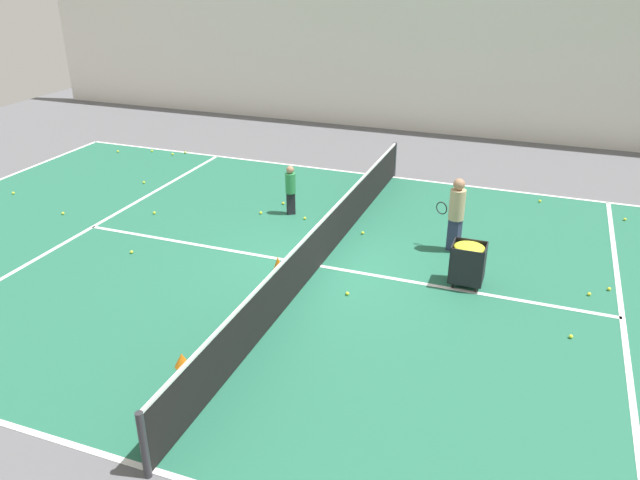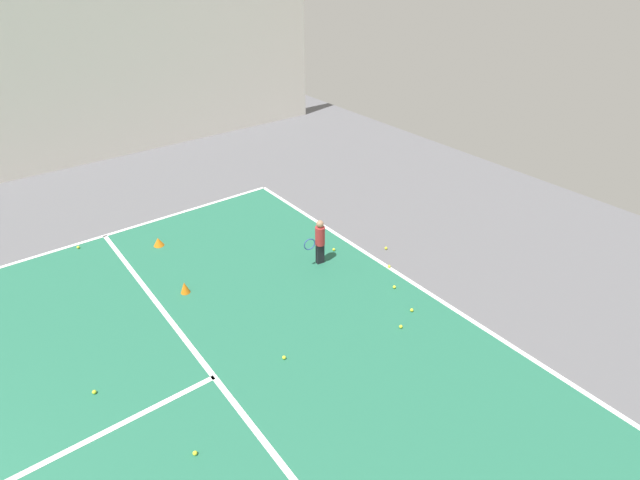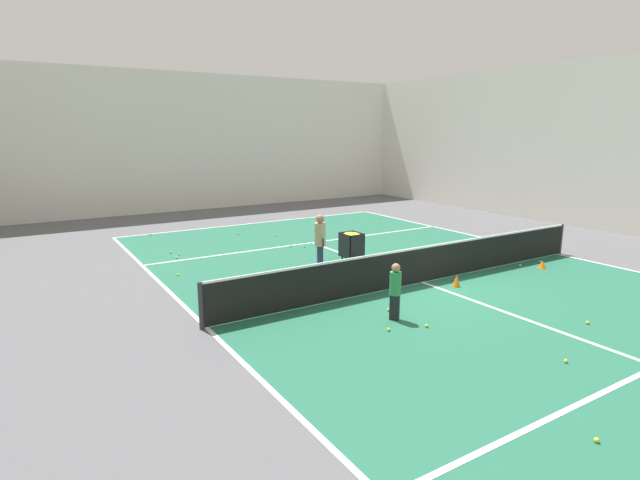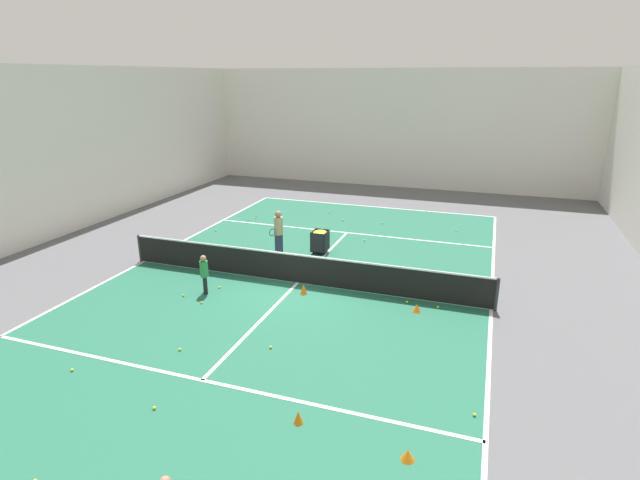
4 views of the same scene
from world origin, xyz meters
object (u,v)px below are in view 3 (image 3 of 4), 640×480
at_px(coach_at_net, 320,239).
at_px(child_midcourt, 395,288).
at_px(training_cone_1, 457,281).
at_px(tennis_net, 423,264).
at_px(ball_cart, 352,241).
at_px(training_cone_0, 542,265).

bearing_deg(coach_at_net, child_midcourt, 16.34).
relative_size(child_midcourt, training_cone_1, 3.91).
bearing_deg(training_cone_1, tennis_net, 123.87).
bearing_deg(coach_at_net, training_cone_1, 60.49).
height_order(coach_at_net, training_cone_1, coach_at_net).
relative_size(coach_at_net, child_midcourt, 1.33).
xyz_separation_m(ball_cart, training_cone_0, (4.20, -3.75, -0.51)).
xyz_separation_m(coach_at_net, child_midcourt, (-0.67, -4.09, -0.23)).
relative_size(tennis_net, training_cone_0, 49.85).
relative_size(coach_at_net, training_cone_0, 6.73).
bearing_deg(ball_cart, coach_at_net, -161.12).
height_order(tennis_net, child_midcourt, child_midcourt).
relative_size(tennis_net, child_midcourt, 9.84).
height_order(coach_at_net, training_cone_0, coach_at_net).
relative_size(tennis_net, ball_cart, 13.74).
xyz_separation_m(coach_at_net, training_cone_1, (2.20, -3.16, -0.78)).
height_order(coach_at_net, ball_cart, coach_at_net).
bearing_deg(training_cone_1, ball_cart, 101.32).
distance_m(ball_cart, training_cone_1, 3.76).
distance_m(tennis_net, coach_at_net, 3.01).
bearing_deg(training_cone_1, child_midcourt, -162.01).
height_order(child_midcourt, training_cone_0, child_midcourt).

